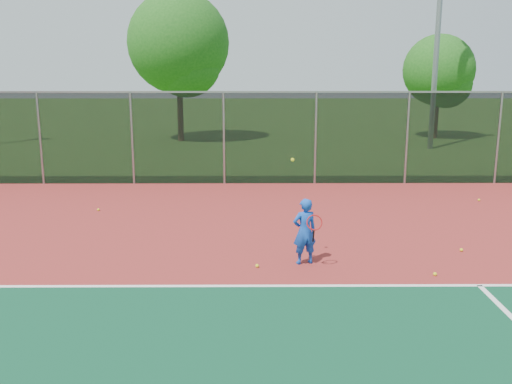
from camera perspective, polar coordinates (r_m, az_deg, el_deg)
ground at (r=7.90m, az=15.54°, el=-17.42°), size 120.00×120.00×0.00m
court_apron at (r=9.62m, az=12.30°, el=-11.48°), size 30.00×20.00×0.02m
fence_back at (r=18.81m, az=5.98°, el=5.49°), size 30.00×0.06×3.03m
tennis_player at (r=11.27m, az=4.89°, el=-3.92°), size 0.59×0.63×2.11m
practice_ball_0 at (r=17.71m, az=21.41°, el=-0.74°), size 0.07×0.07×0.07m
practice_ball_1 at (r=12.88m, az=19.85°, el=-5.47°), size 0.07×0.07×0.07m
practice_ball_2 at (r=11.30m, az=17.47°, el=-7.84°), size 0.07×0.07×0.07m
practice_ball_4 at (r=15.97m, az=-15.48°, el=-1.71°), size 0.07×0.07×0.07m
practice_ball_5 at (r=11.20m, az=0.12°, el=-7.39°), size 0.07×0.07×0.07m
tree_back_left at (r=29.63m, az=-7.58°, el=14.12°), size 5.09×5.09×7.48m
tree_back_mid at (r=31.98m, az=17.99°, el=11.22°), size 3.70×3.70×5.44m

